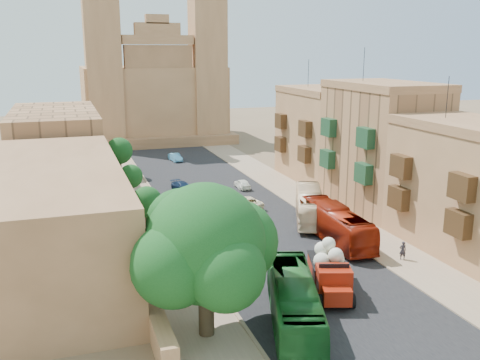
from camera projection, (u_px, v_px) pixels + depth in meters
ground at (376, 340)px, 32.28m from camera, size 260.00×260.00×0.00m
road_surface at (229, 207)px, 59.94m from camera, size 14.00×140.00×0.01m
sidewalk_east at (306, 199)px, 62.85m from camera, size 5.00×140.00×0.01m
sidewalk_west at (144, 215)px, 57.02m from camera, size 5.00×140.00×0.01m
kerb_east at (286, 201)px, 62.07m from camera, size 0.25×140.00×0.12m
kerb_west at (167, 212)px, 57.78m from camera, size 0.25×140.00×0.12m
townhouse_b at (470, 187)px, 45.98m from camera, size 9.00×14.00×14.90m
townhouse_c at (381, 145)px, 58.59m from camera, size 9.00×14.00×17.40m
townhouse_d at (322, 134)px, 71.68m from camera, size 9.00×14.00×15.90m
west_wall at (126, 240)px, 46.67m from camera, size 1.00×40.00×1.80m
west_building_low at (57, 217)px, 42.36m from camera, size 10.00×28.00×8.40m
west_building_mid at (56, 150)px, 66.14m from camera, size 10.00×22.00×10.00m
church at (154, 91)px, 102.51m from camera, size 28.00×22.50×36.30m
ficus_tree at (207, 247)px, 31.75m from camera, size 9.57×8.81×9.57m
street_tree_a at (172, 242)px, 39.49m from camera, size 3.21×3.21×4.93m
street_tree_b at (147, 202)px, 50.61m from camera, size 2.99×2.99×4.59m
street_tree_c at (131, 177)px, 61.72m from camera, size 2.80×2.80×4.30m
street_tree_d at (119, 151)px, 72.58m from camera, size 3.64×3.64×5.60m
red_truck at (330, 270)px, 38.38m from camera, size 4.31×6.92×3.82m
olive_pickup at (320, 219)px, 52.42m from camera, size 2.39×4.66×1.86m
bus_green_north at (294, 302)px, 33.67m from camera, size 6.09×11.73×3.19m
bus_red_east at (336, 224)px, 48.84m from camera, size 3.29×11.58×3.19m
bus_cream_east at (310, 205)px, 54.96m from camera, size 6.74×11.19×3.08m
car_blue_a at (256, 239)px, 47.77m from camera, size 2.10×4.01×1.30m
car_white_a at (197, 195)px, 62.24m from camera, size 2.35×3.90×1.21m
car_cream at (246, 202)px, 59.45m from camera, size 3.25×4.94×1.26m
car_dkblue at (183, 187)px, 66.44m from camera, size 2.76×4.27×1.15m
car_white_b at (242, 184)px, 67.72m from camera, size 1.48×3.54×1.20m
car_blue_b at (175, 157)px, 84.47m from camera, size 1.78×3.85×1.22m
pedestrian_a at (403, 250)px, 44.61m from camera, size 0.66×0.52×1.60m
pedestrian_c at (352, 230)px, 49.07m from camera, size 0.87×1.24×1.95m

